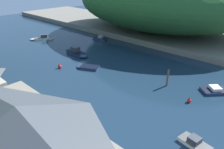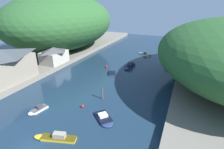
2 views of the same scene
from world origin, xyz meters
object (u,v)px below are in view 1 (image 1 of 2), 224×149
object	(u,v)px
boat_open_rowboat	(198,145)
boat_near_quay	(87,67)
boat_white_cruiser	(219,90)
channel_buoy_far	(189,100)
boat_far_right_bank	(99,38)
boat_mid_channel	(42,38)
boat_moored_right	(77,53)
channel_buoy_near	(60,66)

from	to	relation	value
boat_open_rowboat	boat_near_quay	size ratio (longest dim) A/B	0.90
boat_white_cruiser	boat_open_rowboat	size ratio (longest dim) A/B	1.24
channel_buoy_far	boat_white_cruiser	bearing A→B (deg)	-17.71
boat_open_rowboat	channel_buoy_far	size ratio (longest dim) A/B	5.06
boat_far_right_bank	boat_mid_channel	size ratio (longest dim) A/B	0.81
boat_moored_right	boat_near_quay	xyz separation A→B (m)	(-3.07, -6.55, -0.28)
boat_moored_right	boat_open_rowboat	world-z (taller)	boat_moored_right
boat_moored_right	boat_near_quay	distance (m)	7.24
boat_moored_right	boat_open_rowboat	distance (m)	30.22
boat_white_cruiser	boat_mid_channel	size ratio (longest dim) A/B	0.88
boat_open_rowboat	boat_near_quay	xyz separation A→B (m)	(5.37, 22.46, -0.08)
boat_moored_right	boat_white_cruiser	distance (m)	26.80
boat_open_rowboat	boat_far_right_bank	bearing A→B (deg)	-109.57
boat_moored_right	boat_far_right_bank	world-z (taller)	boat_moored_right
channel_buoy_far	boat_moored_right	bearing A→B (deg)	86.83
channel_buoy_far	boat_open_rowboat	bearing A→B (deg)	-148.67
boat_far_right_bank	channel_buoy_near	distance (m)	19.04
boat_white_cruiser	boat_open_rowboat	world-z (taller)	boat_open_rowboat
boat_moored_right	channel_buoy_far	world-z (taller)	boat_moored_right
boat_mid_channel	channel_buoy_near	xyz separation A→B (m)	(-7.41, -18.78, 0.00)
boat_far_right_bank	channel_buoy_far	size ratio (longest dim) A/B	5.76
channel_buoy_near	boat_near_quay	bearing A→B (deg)	-46.07
boat_far_right_bank	boat_near_quay	size ratio (longest dim) A/B	1.02
boat_moored_right	boat_near_quay	world-z (taller)	boat_moored_right
boat_far_right_bank	channel_buoy_far	xyz separation A→B (m)	(-12.17, -29.75, -0.07)
boat_open_rowboat	boat_white_cruiser	bearing A→B (deg)	-158.71
boat_mid_channel	boat_near_quay	size ratio (longest dim) A/B	1.26
boat_white_cruiser	boat_far_right_bank	distance (m)	32.21
boat_near_quay	boat_mid_channel	bearing A→B (deg)	52.55
boat_near_quay	channel_buoy_far	bearing A→B (deg)	-111.73
boat_near_quay	boat_white_cruiser	bearing A→B (deg)	-97.14
boat_open_rowboat	boat_moored_right	bearing A→B (deg)	-96.32
boat_open_rowboat	boat_mid_channel	size ratio (longest dim) A/B	0.71
boat_far_right_bank	channel_buoy_far	world-z (taller)	boat_far_right_bank
boat_white_cruiser	boat_near_quay	size ratio (longest dim) A/B	1.11
boat_far_right_bank	boat_mid_channel	xyz separation A→B (m)	(-9.81, 10.66, 0.00)
boat_moored_right	boat_far_right_bank	bearing A→B (deg)	-151.10
boat_mid_channel	channel_buoy_near	bearing A→B (deg)	-172.44
boat_moored_right	channel_buoy_far	size ratio (longest dim) A/B	7.42
boat_near_quay	channel_buoy_near	distance (m)	4.82
boat_near_quay	channel_buoy_near	xyz separation A→B (m)	(-3.34, 3.47, 0.18)
boat_white_cruiser	boat_moored_right	bearing A→B (deg)	-129.11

